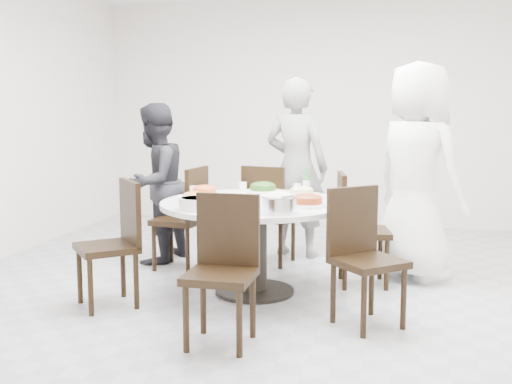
% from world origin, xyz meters
% --- Properties ---
extents(floor, '(6.00, 6.00, 0.01)m').
position_xyz_m(floor, '(0.00, 0.00, 0.00)').
color(floor, '#A7A7AB').
rests_on(floor, ground).
extents(wall_back, '(6.00, 0.01, 2.80)m').
position_xyz_m(wall_back, '(0.00, 3.00, 1.40)').
color(wall_back, white).
rests_on(wall_back, ground).
extents(wall_front, '(6.00, 0.01, 2.80)m').
position_xyz_m(wall_front, '(0.00, -3.00, 1.40)').
color(wall_front, white).
rests_on(wall_front, ground).
extents(dining_table, '(1.50, 1.50, 0.75)m').
position_xyz_m(dining_table, '(-0.29, -0.16, 0.38)').
color(dining_table, white).
rests_on(dining_table, floor).
extents(chair_ne, '(0.50, 0.50, 0.95)m').
position_xyz_m(chair_ne, '(0.54, 0.29, 0.47)').
color(chair_ne, black).
rests_on(chair_ne, floor).
extents(chair_n, '(0.49, 0.49, 0.95)m').
position_xyz_m(chair_n, '(-0.38, 0.82, 0.47)').
color(chair_n, black).
rests_on(chair_n, floor).
extents(chair_nw, '(0.46, 0.46, 0.95)m').
position_xyz_m(chair_nw, '(-1.16, 0.43, 0.47)').
color(chair_nw, black).
rests_on(chair_nw, floor).
extents(chair_sw, '(0.59, 0.59, 0.95)m').
position_xyz_m(chair_sw, '(-1.29, -0.75, 0.47)').
color(chair_sw, black).
rests_on(chair_sw, floor).
extents(chair_s, '(0.42, 0.42, 0.95)m').
position_xyz_m(chair_s, '(-0.24, -1.31, 0.47)').
color(chair_s, black).
rests_on(chair_s, floor).
extents(chair_se, '(0.59, 0.59, 0.95)m').
position_xyz_m(chair_se, '(0.65, -0.73, 0.47)').
color(chair_se, black).
rests_on(chair_se, floor).
extents(diner_right, '(1.08, 1.06, 1.88)m').
position_xyz_m(diner_right, '(0.96, 0.61, 0.94)').
color(diner_right, white).
rests_on(diner_right, floor).
extents(diner_middle, '(0.73, 0.56, 1.78)m').
position_xyz_m(diner_middle, '(-0.19, 1.20, 0.89)').
color(diner_middle, black).
rests_on(diner_middle, floor).
extents(diner_left, '(0.70, 0.83, 1.53)m').
position_xyz_m(diner_left, '(-1.47, 0.62, 0.76)').
color(diner_left, black).
rests_on(diner_left, floor).
extents(dish_greens, '(0.29, 0.29, 0.07)m').
position_xyz_m(dish_greens, '(-0.34, 0.34, 0.79)').
color(dish_greens, white).
rests_on(dish_greens, dining_table).
extents(dish_pale, '(0.25, 0.25, 0.07)m').
position_xyz_m(dish_pale, '(0.04, 0.15, 0.78)').
color(dish_pale, white).
rests_on(dish_pale, dining_table).
extents(dish_orange, '(0.25, 0.25, 0.07)m').
position_xyz_m(dish_orange, '(-0.77, 0.03, 0.78)').
color(dish_orange, white).
rests_on(dish_orange, dining_table).
extents(dish_redbrown, '(0.29, 0.29, 0.07)m').
position_xyz_m(dish_redbrown, '(0.16, -0.31, 0.79)').
color(dish_redbrown, white).
rests_on(dish_redbrown, dining_table).
extents(dish_tofu, '(0.25, 0.25, 0.07)m').
position_xyz_m(dish_tofu, '(-0.72, -0.37, 0.78)').
color(dish_tofu, white).
rests_on(dish_tofu, dining_table).
extents(rice_bowl, '(0.26, 0.26, 0.11)m').
position_xyz_m(rice_bowl, '(-0.00, -0.63, 0.81)').
color(rice_bowl, silver).
rests_on(rice_bowl, dining_table).
extents(soup_bowl, '(0.29, 0.29, 0.09)m').
position_xyz_m(soup_bowl, '(-0.61, -0.63, 0.79)').
color(soup_bowl, white).
rests_on(soup_bowl, dining_table).
extents(beverage_bottle, '(0.06, 0.06, 0.22)m').
position_xyz_m(beverage_bottle, '(0.04, 0.37, 0.86)').
color(beverage_bottle, '#30783B').
rests_on(beverage_bottle, dining_table).
extents(tea_cups, '(0.07, 0.07, 0.08)m').
position_xyz_m(tea_cups, '(-0.29, 0.48, 0.79)').
color(tea_cups, white).
rests_on(tea_cups, dining_table).
extents(chopsticks, '(0.24, 0.04, 0.01)m').
position_xyz_m(chopsticks, '(-0.33, 0.49, 0.76)').
color(chopsticks, tan).
rests_on(chopsticks, dining_table).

